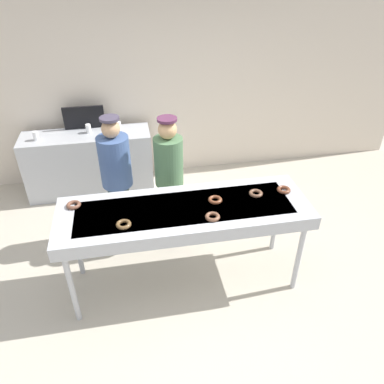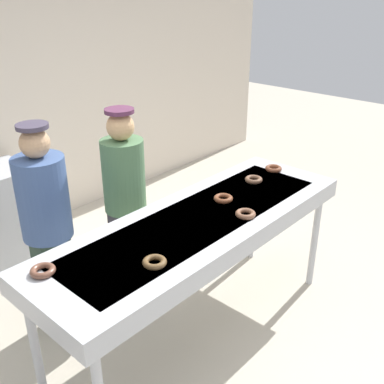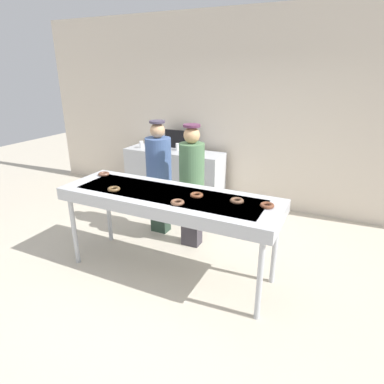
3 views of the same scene
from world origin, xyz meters
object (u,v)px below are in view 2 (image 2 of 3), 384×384
chocolate_donut_1 (254,180)px  chocolate_donut_5 (43,271)px  chocolate_donut_4 (223,198)px  chocolate_donut_0 (273,168)px  chocolate_donut_2 (155,262)px  worker_baker (125,200)px  fryer_conveyor (199,228)px  worker_assistant (46,220)px  chocolate_donut_3 (246,214)px

chocolate_donut_1 → chocolate_donut_5: same height
chocolate_donut_4 → chocolate_donut_0: bearing=3.7°
chocolate_donut_5 → chocolate_donut_0: bearing=-3.2°
chocolate_donut_2 → worker_baker: 1.04m
fryer_conveyor → worker_assistant: (-0.64, 0.87, 0.01)m
chocolate_donut_0 → worker_assistant: worker_assistant is taller
chocolate_donut_0 → chocolate_donut_3: same height
chocolate_donut_4 → worker_baker: worker_baker is taller
worker_baker → worker_assistant: 0.61m
chocolate_donut_3 → worker_baker: 0.98m
chocolate_donut_3 → chocolate_donut_1: bearing=29.9°
fryer_conveyor → chocolate_donut_1: chocolate_donut_1 is taller
chocolate_donut_1 → chocolate_donut_3: 0.60m
chocolate_donut_2 → chocolate_donut_4: same height
chocolate_donut_3 → chocolate_donut_2: bearing=177.5°
chocolate_donut_3 → worker_assistant: bearing=128.7°
chocolate_donut_0 → chocolate_donut_4: bearing=-176.3°
chocolate_donut_2 → chocolate_donut_5: size_ratio=1.00×
chocolate_donut_3 → chocolate_donut_4: 0.28m
chocolate_donut_4 → worker_baker: (-0.37, 0.66, -0.10)m
worker_assistant → chocolate_donut_1: bearing=167.2°
worker_assistant → chocolate_donut_2: bearing=109.7°
fryer_conveyor → worker_baker: bearing=94.6°
worker_baker → chocolate_donut_3: bearing=109.7°
chocolate_donut_1 → chocolate_donut_2: 1.37m
chocolate_donut_3 → worker_baker: bearing=107.1°
chocolate_donut_4 → worker_baker: size_ratio=0.09×
chocolate_donut_3 → chocolate_donut_5: size_ratio=1.00×
chocolate_donut_1 → chocolate_donut_5: bearing=175.9°
chocolate_donut_3 → worker_baker: (-0.29, 0.93, -0.10)m
chocolate_donut_2 → chocolate_donut_3: (0.82, -0.04, 0.00)m
chocolate_donut_1 → chocolate_donut_3: (-0.52, -0.30, 0.00)m
fryer_conveyor → chocolate_donut_3: bearing=-43.5°
chocolate_donut_0 → worker_assistant: bearing=155.4°
chocolate_donut_3 → chocolate_donut_4: bearing=71.5°
chocolate_donut_0 → worker_baker: (-1.11, 0.62, -0.10)m
chocolate_donut_0 → chocolate_donut_3: (-0.83, -0.31, 0.00)m
chocolate_donut_3 → worker_assistant: 1.40m
chocolate_donut_1 → worker_baker: worker_baker is taller
chocolate_donut_0 → chocolate_donut_2: 1.67m
chocolate_donut_2 → chocolate_donut_4: size_ratio=1.00×
chocolate_donut_1 → chocolate_donut_4: bearing=-175.2°
chocolate_donut_0 → chocolate_donut_3: size_ratio=1.00×
chocolate_donut_2 → worker_baker: size_ratio=0.09×
fryer_conveyor → chocolate_donut_5: (-1.06, 0.21, 0.09)m
worker_assistant → fryer_conveyor: bearing=143.1°
chocolate_donut_4 → worker_assistant: worker_assistant is taller
worker_baker → fryer_conveyor: bearing=97.2°
chocolate_donut_5 → worker_baker: bearing=26.4°
chocolate_donut_2 → worker_assistant: (-0.05, 1.05, -0.09)m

